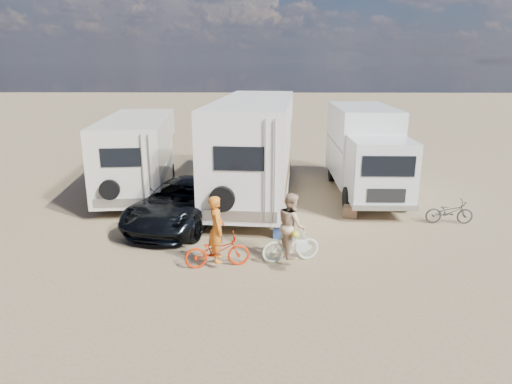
{
  "coord_description": "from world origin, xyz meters",
  "views": [
    {
      "loc": [
        -0.1,
        -10.92,
        5.27
      ],
      "look_at": [
        -0.32,
        2.83,
        1.3
      ],
      "focal_mm": 31.84,
      "sensor_mm": 36.0,
      "label": 1
    }
  ],
  "objects_px": {
    "rider_woman": "(291,231)",
    "cooler": "(284,230)",
    "dark_suv": "(183,202)",
    "bike_woman": "(291,245)",
    "crate": "(350,212)",
    "rider_man": "(217,235)",
    "box_truck": "(366,153)",
    "rv_main": "(255,149)",
    "bike_man": "(217,251)",
    "rv_left": "(138,157)",
    "bike_parked": "(449,212)"
  },
  "relations": [
    {
      "from": "dark_suv",
      "to": "cooler",
      "type": "height_order",
      "value": "dark_suv"
    },
    {
      "from": "bike_woman",
      "to": "rider_woman",
      "type": "distance_m",
      "value": 0.39
    },
    {
      "from": "rider_woman",
      "to": "cooler",
      "type": "relative_size",
      "value": 2.9
    },
    {
      "from": "rv_main",
      "to": "rider_man",
      "type": "distance_m",
      "value": 6.67
    },
    {
      "from": "rv_main",
      "to": "cooler",
      "type": "bearing_deg",
      "value": -72.69
    },
    {
      "from": "rv_main",
      "to": "bike_parked",
      "type": "height_order",
      "value": "rv_main"
    },
    {
      "from": "dark_suv",
      "to": "bike_woman",
      "type": "relative_size",
      "value": 3.24
    },
    {
      "from": "rider_man",
      "to": "bike_woman",
      "type": "bearing_deg",
      "value": -91.27
    },
    {
      "from": "crate",
      "to": "rv_left",
      "type": "bearing_deg",
      "value": 161.05
    },
    {
      "from": "rv_left",
      "to": "crate",
      "type": "bearing_deg",
      "value": -25.28
    },
    {
      "from": "box_truck",
      "to": "dark_suv",
      "type": "height_order",
      "value": "box_truck"
    },
    {
      "from": "dark_suv",
      "to": "bike_parked",
      "type": "relative_size",
      "value": 3.34
    },
    {
      "from": "bike_man",
      "to": "bike_woman",
      "type": "relative_size",
      "value": 1.06
    },
    {
      "from": "box_truck",
      "to": "bike_woman",
      "type": "distance_m",
      "value": 7.48
    },
    {
      "from": "rider_woman",
      "to": "bike_parked",
      "type": "bearing_deg",
      "value": -75.35
    },
    {
      "from": "box_truck",
      "to": "rider_woman",
      "type": "xyz_separation_m",
      "value": [
        -3.36,
        -6.56,
        -0.86
      ]
    },
    {
      "from": "rv_main",
      "to": "rider_man",
      "type": "relative_size",
      "value": 5.21
    },
    {
      "from": "bike_man",
      "to": "crate",
      "type": "relative_size",
      "value": 3.57
    },
    {
      "from": "bike_woman",
      "to": "dark_suv",
      "type": "bearing_deg",
      "value": 33.86
    },
    {
      "from": "dark_suv",
      "to": "rider_man",
      "type": "height_order",
      "value": "rider_man"
    },
    {
      "from": "dark_suv",
      "to": "cooler",
      "type": "xyz_separation_m",
      "value": [
        3.34,
        -1.28,
        -0.48
      ]
    },
    {
      "from": "box_truck",
      "to": "bike_man",
      "type": "bearing_deg",
      "value": -126.84
    },
    {
      "from": "dark_suv",
      "to": "rider_woman",
      "type": "xyz_separation_m",
      "value": [
        3.44,
        -3.03,
        0.15
      ]
    },
    {
      "from": "rv_left",
      "to": "box_truck",
      "type": "distance_m",
      "value": 9.19
    },
    {
      "from": "rider_woman",
      "to": "crate",
      "type": "bearing_deg",
      "value": -46.52
    },
    {
      "from": "rv_left",
      "to": "rv_main",
      "type": "bearing_deg",
      "value": -10.58
    },
    {
      "from": "dark_suv",
      "to": "bike_parked",
      "type": "xyz_separation_m",
      "value": [
        8.94,
        0.07,
        -0.32
      ]
    },
    {
      "from": "bike_woman",
      "to": "cooler",
      "type": "distance_m",
      "value": 1.78
    },
    {
      "from": "cooler",
      "to": "rider_man",
      "type": "bearing_deg",
      "value": -120.56
    },
    {
      "from": "box_truck",
      "to": "dark_suv",
      "type": "bearing_deg",
      "value": -151.85
    },
    {
      "from": "rv_left",
      "to": "bike_man",
      "type": "relative_size",
      "value": 3.95
    },
    {
      "from": "rv_main",
      "to": "dark_suv",
      "type": "height_order",
      "value": "rv_main"
    },
    {
      "from": "box_truck",
      "to": "bike_man",
      "type": "xyz_separation_m",
      "value": [
        -5.33,
        -6.92,
        -1.29
      ]
    },
    {
      "from": "crate",
      "to": "dark_suv",
      "type": "bearing_deg",
      "value": -173.09
    },
    {
      "from": "rider_woman",
      "to": "bike_woman",
      "type": "bearing_deg",
      "value": -0.0
    },
    {
      "from": "rv_main",
      "to": "dark_suv",
      "type": "relative_size",
      "value": 1.77
    },
    {
      "from": "dark_suv",
      "to": "bike_parked",
      "type": "height_order",
      "value": "dark_suv"
    },
    {
      "from": "rv_left",
      "to": "cooler",
      "type": "relative_size",
      "value": 11.16
    },
    {
      "from": "dark_suv",
      "to": "bike_man",
      "type": "height_order",
      "value": "dark_suv"
    },
    {
      "from": "rv_main",
      "to": "crate",
      "type": "relative_size",
      "value": 19.28
    },
    {
      "from": "bike_woman",
      "to": "crate",
      "type": "relative_size",
      "value": 3.36
    },
    {
      "from": "bike_man",
      "to": "crate",
      "type": "height_order",
      "value": "bike_man"
    },
    {
      "from": "bike_woman",
      "to": "rider_man",
      "type": "xyz_separation_m",
      "value": [
        -1.97,
        -0.36,
        0.4
      ]
    },
    {
      "from": "bike_woman",
      "to": "rider_man",
      "type": "height_order",
      "value": "rider_man"
    },
    {
      "from": "rv_left",
      "to": "bike_man",
      "type": "xyz_separation_m",
      "value": [
        3.86,
        -6.88,
        -1.11
      ]
    },
    {
      "from": "rider_man",
      "to": "rider_woman",
      "type": "relative_size",
      "value": 1.01
    },
    {
      "from": "rv_left",
      "to": "crate",
      "type": "relative_size",
      "value": 14.09
    },
    {
      "from": "box_truck",
      "to": "bike_parked",
      "type": "xyz_separation_m",
      "value": [
        2.13,
        -3.46,
        -1.33
      ]
    },
    {
      "from": "box_truck",
      "to": "rv_main",
      "type": "bearing_deg",
      "value": -174.26
    },
    {
      "from": "rider_woman",
      "to": "bike_parked",
      "type": "distance_m",
      "value": 6.33
    }
  ]
}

